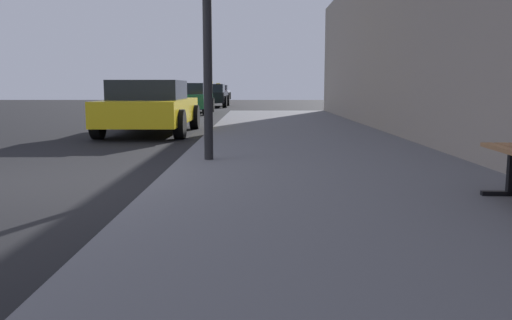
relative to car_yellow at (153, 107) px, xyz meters
The scene contains 6 objects.
sidewalk 7.73m from the car_yellow, 63.22° to the right, with size 4.00×32.00×0.15m, color #5B5B60.
car_yellow is the anchor object (origin of this frame).
car_green 9.72m from the car_yellow, 92.35° to the left, with size 2.07×4.45×1.27m.
car_black 17.19m from the car_yellow, 90.23° to the left, with size 2.05×4.54×1.43m.
car_red 25.39m from the car_yellow, 92.23° to the left, with size 2.01×4.17×1.27m.
car_silver 34.13m from the car_yellow, 91.31° to the left, with size 2.03×4.54×1.43m.
Camera 1 is at (3.06, -5.82, 1.12)m, focal length 37.10 mm.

